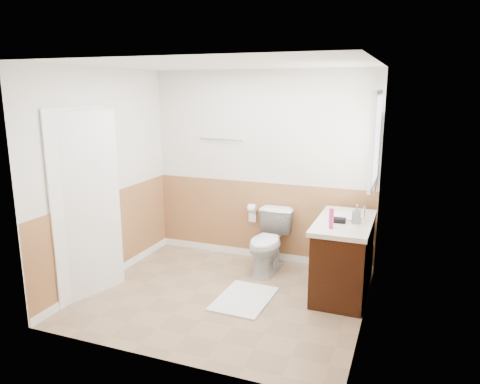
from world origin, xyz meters
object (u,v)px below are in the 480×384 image
at_px(vanity_cabinet, 343,259).
at_px(soap_dispenser, 357,214).
at_px(bath_mat, 244,299).
at_px(toilet, 268,242).
at_px(lotion_bottle, 331,218).

height_order(vanity_cabinet, soap_dispenser, soap_dispenser).
relative_size(bath_mat, vanity_cabinet, 0.73).
relative_size(toilet, lotion_bottle, 3.48).
bearing_deg(soap_dispenser, lotion_bottle, -126.63).
distance_m(bath_mat, soap_dispenser, 1.53).
bearing_deg(vanity_cabinet, lotion_bottle, -106.06).
bearing_deg(toilet, vanity_cabinet, -15.05).
bearing_deg(vanity_cabinet, toilet, 163.15).
distance_m(toilet, bath_mat, 0.94).
bearing_deg(lotion_bottle, bath_mat, -165.53).
bearing_deg(toilet, soap_dispenser, -15.77).
relative_size(toilet, vanity_cabinet, 0.70).
xyz_separation_m(toilet, lotion_bottle, (0.87, -0.64, 0.58)).
xyz_separation_m(vanity_cabinet, soap_dispenser, (0.12, -0.05, 0.55)).
bearing_deg(soap_dispenser, vanity_cabinet, 156.79).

